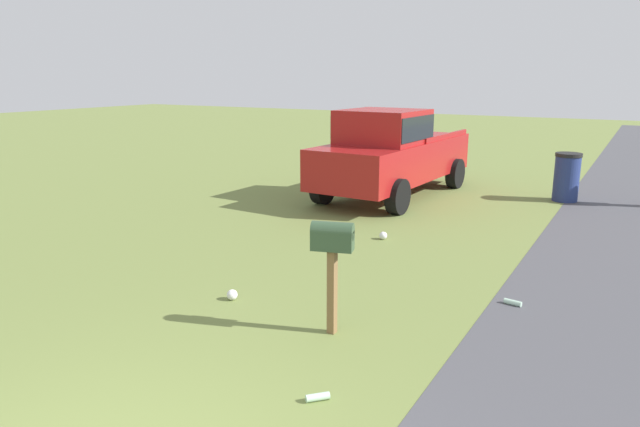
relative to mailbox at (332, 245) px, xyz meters
The scene contains 7 objects.
mailbox is the anchor object (origin of this frame).
pickup_truck 7.70m from the mailbox, 18.26° to the left, with size 5.31×2.34×2.09m.
trash_bin 8.98m from the mailbox, ahead, with size 0.59×0.59×1.12m.
litter_bag_midfield_b 1.89m from the mailbox, 82.47° to the left, with size 0.14×0.14×0.14m, color silver.
litter_bag_far_scatter 4.07m from the mailbox, 15.28° to the left, with size 0.14×0.14×0.14m, color silver.
litter_bottle_by_mailbox 1.74m from the mailbox, 156.52° to the right, with size 0.07×0.07×0.22m, color #B2D8BF.
litter_bottle_near_hydrant 2.66m from the mailbox, 41.12° to the right, with size 0.07×0.07×0.22m, color #B2D8BF.
Camera 1 is at (-1.92, -3.06, 2.88)m, focal length 32.41 mm.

